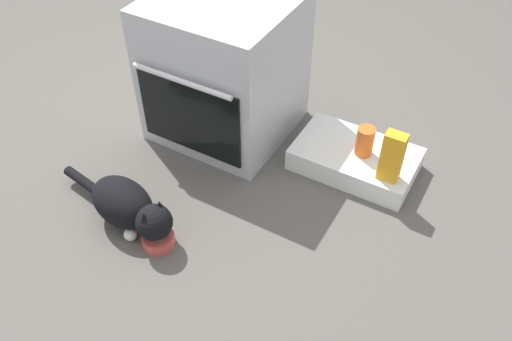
% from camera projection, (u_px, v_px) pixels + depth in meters
% --- Properties ---
extents(ground, '(8.00, 8.00, 0.00)m').
position_uv_depth(ground, '(183.00, 166.00, 2.54)').
color(ground, '#56514C').
extents(oven, '(0.62, 0.65, 0.69)m').
position_uv_depth(oven, '(225.00, 68.00, 2.52)').
color(oven, '#B7BABF').
rests_on(oven, ground).
extents(pantry_cabinet, '(0.56, 0.34, 0.11)m').
position_uv_depth(pantry_cabinet, '(355.00, 159.00, 2.50)').
color(pantry_cabinet, white).
rests_on(pantry_cabinet, ground).
extents(food_bowl, '(0.14, 0.14, 0.08)m').
position_uv_depth(food_bowl, '(158.00, 238.00, 2.18)').
color(food_bowl, '#C64C47').
rests_on(food_bowl, ground).
extents(cat, '(0.65, 0.25, 0.22)m').
position_uv_depth(cat, '(128.00, 206.00, 2.20)').
color(cat, black).
rests_on(cat, ground).
extents(sauce_jar, '(0.08, 0.08, 0.14)m').
position_uv_depth(sauce_jar, '(365.00, 141.00, 2.40)').
color(sauce_jar, '#D16023').
rests_on(sauce_jar, pantry_cabinet).
extents(juice_carton, '(0.09, 0.06, 0.24)m').
position_uv_depth(juice_carton, '(392.00, 157.00, 2.25)').
color(juice_carton, orange).
rests_on(juice_carton, pantry_cabinet).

